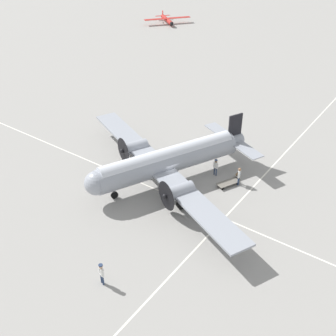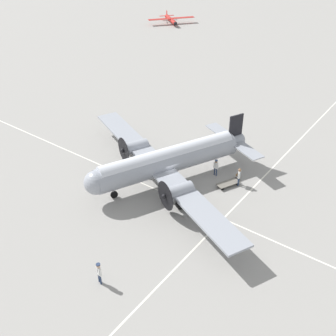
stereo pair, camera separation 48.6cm
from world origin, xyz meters
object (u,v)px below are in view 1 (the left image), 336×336
(airliner_main, at_px, (165,161))
(crew_foreground, at_px, (101,272))
(light_aircraft_distant, at_px, (167,20))
(passenger_boarding, at_px, (239,174))
(suitcase_near_door, at_px, (237,177))
(baggage_cart, at_px, (228,183))
(ramp_agent, at_px, (216,166))
(suitcase_upright_spare, at_px, (237,176))

(airliner_main, xyz_separation_m, crew_foreground, (-13.05, -3.88, -1.18))
(crew_foreground, distance_m, light_aircraft_distant, 73.57)
(airliner_main, xyz_separation_m, light_aircraft_distant, (49.39, 35.03, -1.54))
(airliner_main, height_order, light_aircraft_distant, airliner_main)
(airliner_main, height_order, passenger_boarding, airliner_main)
(suitcase_near_door, bearing_deg, airliner_main, 130.09)
(crew_foreground, bearing_deg, light_aircraft_distant, -38.08)
(airliner_main, bearing_deg, passenger_boarding, 146.79)
(light_aircraft_distant, bearing_deg, baggage_cart, -11.05)
(passenger_boarding, xyz_separation_m, light_aircraft_distant, (45.58, 41.09, -0.33))
(ramp_agent, xyz_separation_m, baggage_cart, (-0.81, -1.93, -0.84))
(passenger_boarding, distance_m, suitcase_near_door, 1.37)
(airliner_main, distance_m, light_aircraft_distant, 60.57)
(passenger_boarding, bearing_deg, suitcase_upright_spare, -162.84)
(passenger_boarding, bearing_deg, airliner_main, -75.60)
(airliner_main, height_order, ramp_agent, airliner_main)
(crew_foreground, height_order, ramp_agent, crew_foreground)
(suitcase_near_door, height_order, light_aircraft_distant, light_aircraft_distant)
(passenger_boarding, relative_size, light_aircraft_distant, 0.21)
(ramp_agent, relative_size, light_aircraft_distant, 0.20)
(ramp_agent, relative_size, baggage_cart, 0.72)
(airliner_main, bearing_deg, suitcase_upright_spare, 155.20)
(passenger_boarding, distance_m, light_aircraft_distant, 61.37)
(suitcase_near_door, bearing_deg, suitcase_upright_spare, 58.67)
(light_aircraft_distant, bearing_deg, suitcase_upright_spare, -9.99)
(passenger_boarding, height_order, suitcase_upright_spare, passenger_boarding)
(suitcase_near_door, distance_m, baggage_cart, 1.53)
(airliner_main, xyz_separation_m, ramp_agent, (3.93, -3.41, -1.25))
(crew_foreground, height_order, suitcase_upright_spare, crew_foreground)
(passenger_boarding, relative_size, baggage_cart, 0.76)
(suitcase_upright_spare, xyz_separation_m, baggage_cart, (-1.55, 0.13, -0.03))
(suitcase_near_door, xyz_separation_m, light_aircraft_distant, (44.75, 40.54, 0.61))
(ramp_agent, height_order, light_aircraft_distant, light_aircraft_distant)
(airliner_main, height_order, suitcase_near_door, airliner_main)
(ramp_agent, xyz_separation_m, suitcase_upright_spare, (0.74, -2.05, -0.82))
(light_aircraft_distant, bearing_deg, ramp_agent, -11.93)
(baggage_cart, bearing_deg, ramp_agent, -87.81)
(suitcase_upright_spare, bearing_deg, airliner_main, 130.52)
(suitcase_near_door, distance_m, light_aircraft_distant, 60.39)
(airliner_main, distance_m, crew_foreground, 13.66)
(airliner_main, relative_size, light_aircraft_distant, 2.79)
(suitcase_upright_spare, xyz_separation_m, light_aircraft_distant, (44.72, 40.49, 0.52))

